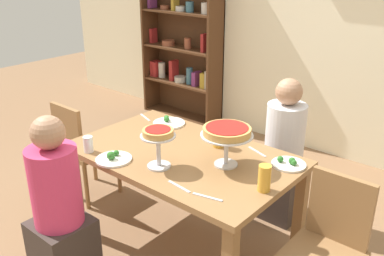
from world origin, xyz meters
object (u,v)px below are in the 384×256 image
object	(u,v)px
salad_plate_near_diner	(289,163)
cutlery_fork_far	(207,197)
dining_table	(183,165)
beer_glass_amber_tall	(219,135)
water_glass_clear_near	(88,144)
beer_glass_amber_short	(264,178)
salad_plate_far_diner	(169,122)
diner_near_left	(59,216)
cutlery_knife_near	(257,152)
personal_pizza_stand	(158,138)
chair_head_west	(81,146)
salad_plate_spare	(113,158)
cutlery_knife_far	(179,187)
cutlery_fork_near	(145,117)
diner_far_right	(283,160)
deep_dish_pizza_stand	(227,134)
bookshelf	(182,30)
chair_head_east	(328,244)

from	to	relation	value
salad_plate_near_diner	cutlery_fork_far	bearing A→B (deg)	-103.73
dining_table	beer_glass_amber_tall	world-z (taller)	beer_glass_amber_tall
water_glass_clear_near	beer_glass_amber_short	bearing A→B (deg)	15.58
salad_plate_far_diner	beer_glass_amber_short	world-z (taller)	beer_glass_amber_short
diner_near_left	salad_plate_far_diner	distance (m)	1.14
beer_glass_amber_short	cutlery_knife_near	size ratio (longest dim) A/B	0.88
personal_pizza_stand	salad_plate_near_diner	bearing A→B (deg)	41.46
chair_head_west	salad_plate_spare	xyz separation A→B (m)	(0.82, -0.31, 0.27)
beer_glass_amber_tall	cutlery_knife_far	xyz separation A→B (m)	(0.16, -0.59, -0.08)
chair_head_west	salad_plate_near_diner	distance (m)	1.79
personal_pizza_stand	cutlery_fork_near	size ratio (longest dim) A/B	1.44
water_glass_clear_near	salad_plate_near_diner	bearing A→B (deg)	31.57
salad_plate_far_diner	personal_pizza_stand	bearing A→B (deg)	-51.61
beer_glass_amber_tall	cutlery_fork_near	xyz separation A→B (m)	(-0.80, 0.06, -0.08)
salad_plate_spare	water_glass_clear_near	size ratio (longest dim) A/B	2.12
cutlery_fork_near	salad_plate_near_diner	bearing A→B (deg)	-159.67
cutlery_knife_near	salad_plate_far_diner	bearing A→B (deg)	20.28
salad_plate_far_diner	diner_near_left	bearing A→B (deg)	-84.72
beer_glass_amber_short	beer_glass_amber_tall	bearing A→B (deg)	150.85
diner_far_right	water_glass_clear_near	distance (m)	1.49
diner_near_left	deep_dish_pizza_stand	world-z (taller)	diner_near_left
bookshelf	beer_glass_amber_short	size ratio (longest dim) A/B	13.95
diner_far_right	water_glass_clear_near	world-z (taller)	diner_far_right
chair_head_east	salad_plate_near_diner	size ratio (longest dim) A/B	3.97
salad_plate_near_diner	cutlery_knife_far	size ratio (longest dim) A/B	1.22
salad_plate_spare	beer_glass_amber_tall	bearing A→B (deg)	57.31
diner_far_right	salad_plate_far_diner	distance (m)	0.94
diner_near_left	personal_pizza_stand	bearing A→B (deg)	-33.52
diner_near_left	water_glass_clear_near	size ratio (longest dim) A/B	10.33
salad_plate_far_diner	cutlery_knife_near	world-z (taller)	salad_plate_far_diner
salad_plate_far_diner	cutlery_knife_near	size ratio (longest dim) A/B	1.41
dining_table	cutlery_knife_far	world-z (taller)	cutlery_knife_far
salad_plate_spare	cutlery_fork_near	distance (m)	0.78
salad_plate_spare	cutlery_knife_far	size ratio (longest dim) A/B	1.31
deep_dish_pizza_stand	water_glass_clear_near	world-z (taller)	deep_dish_pizza_stand
cutlery_knife_near	bookshelf	bearing A→B (deg)	-18.45
salad_plate_near_diner	chair_head_east	bearing A→B (deg)	-31.61
diner_far_right	personal_pizza_stand	bearing A→B (deg)	-17.17
salad_plate_far_diner	cutlery_fork_near	world-z (taller)	salad_plate_far_diner
diner_near_left	chair_head_east	xyz separation A→B (m)	(1.38, 0.82, -0.01)
diner_far_right	salad_plate_near_diner	world-z (taller)	diner_far_right
diner_near_left	beer_glass_amber_tall	distance (m)	1.16
chair_head_west	salad_plate_spare	size ratio (longest dim) A/B	3.68
diner_far_right	deep_dish_pizza_stand	xyz separation A→B (m)	(-0.01, -0.75, 0.47)
deep_dish_pizza_stand	water_glass_clear_near	xyz separation A→B (m)	(-0.83, -0.44, -0.16)
cutlery_fork_far	personal_pizza_stand	bearing A→B (deg)	155.67
chair_head_east	salad_plate_far_diner	world-z (taller)	chair_head_east
salad_plate_far_diner	cutlery_knife_far	distance (m)	0.99
chair_head_west	personal_pizza_stand	bearing A→B (deg)	-9.31
diner_near_left	cutlery_knife_far	bearing A→B (deg)	-55.53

